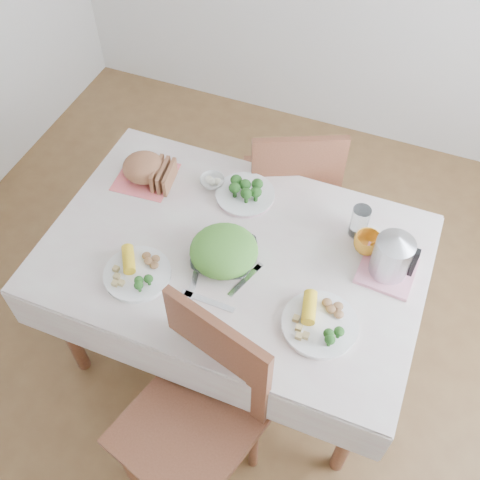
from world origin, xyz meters
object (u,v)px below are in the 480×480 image
at_px(chair_far, 288,187).
at_px(dinner_plate_left, 138,274).
at_px(salad_bowl, 224,256).
at_px(dinner_plate_right, 320,324).
at_px(electric_kettle, 393,253).
at_px(yellow_mug, 367,243).
at_px(chair_near, 186,433).
at_px(dining_table, 234,302).

bearing_deg(chair_far, dinner_plate_left, 46.75).
distance_m(salad_bowl, dinner_plate_right, 0.46).
distance_m(dinner_plate_right, electric_kettle, 0.38).
bearing_deg(electric_kettle, yellow_mug, 161.98).
relative_size(yellow_mug, electric_kettle, 0.53).
xyz_separation_m(salad_bowl, dinner_plate_left, (-0.28, -0.19, -0.02)).
relative_size(chair_near, yellow_mug, 9.32).
distance_m(chair_near, yellow_mug, 1.00).
xyz_separation_m(chair_far, yellow_mug, (0.47, -0.49, 0.34)).
bearing_deg(dinner_plate_right, chair_near, -127.86).
xyz_separation_m(dining_table, salad_bowl, (-0.02, -0.06, 0.42)).
xyz_separation_m(dining_table, dinner_plate_right, (0.42, -0.20, 0.40)).
relative_size(dinner_plate_right, electric_kettle, 1.36).
xyz_separation_m(salad_bowl, dinner_plate_right, (0.43, -0.14, -0.02)).
height_order(dining_table, chair_near, chair_near).
distance_m(yellow_mug, electric_kettle, 0.15).
xyz_separation_m(dining_table, electric_kettle, (0.59, 0.13, 0.51)).
xyz_separation_m(dining_table, yellow_mug, (0.49, 0.20, 0.43)).
bearing_deg(chair_far, salad_bowl, 62.75).
bearing_deg(chair_near, dinner_plate_left, 148.48).
height_order(dinner_plate_left, dinner_plate_right, same).
bearing_deg(electric_kettle, dinner_plate_left, -139.02).
relative_size(chair_far, dinner_plate_right, 3.46).
bearing_deg(electric_kettle, chair_near, -105.84).
height_order(dining_table, dinner_plate_left, dinner_plate_left).
bearing_deg(chair_far, dining_table, 63.85).
bearing_deg(yellow_mug, salad_bowl, -152.76).
height_order(chair_near, yellow_mug, chair_near).
bearing_deg(chair_near, salad_bowl, 114.02).
bearing_deg(dining_table, dinner_plate_left, -140.31).
distance_m(dining_table, chair_far, 0.70).
height_order(salad_bowl, dinner_plate_left, salad_bowl).
bearing_deg(chair_far, electric_kettle, 110.79).
relative_size(salad_bowl, yellow_mug, 2.32).
bearing_deg(dinner_plate_left, yellow_mug, 29.80).
height_order(dinner_plate_left, yellow_mug, yellow_mug).
bearing_deg(yellow_mug, dinner_plate_right, -99.88).
bearing_deg(dinner_plate_left, dining_table, 39.69).
bearing_deg(salad_bowl, dinner_plate_left, -145.94).
xyz_separation_m(dinner_plate_right, electric_kettle, (0.17, 0.33, 0.11)).
bearing_deg(salad_bowl, dining_table, 74.25).
distance_m(dinner_plate_right, yellow_mug, 0.41).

